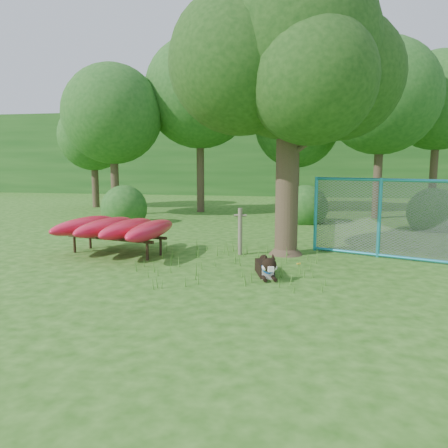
% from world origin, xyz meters
% --- Properties ---
extents(ground, '(80.00, 80.00, 0.00)m').
position_xyz_m(ground, '(0.00, 0.00, 0.00)').
color(ground, '#205310').
rests_on(ground, ground).
extents(oak_tree, '(5.83, 5.08, 7.39)m').
position_xyz_m(oak_tree, '(1.50, 2.88, 4.93)').
color(oak_tree, '#3E3022').
rests_on(oak_tree, ground).
extents(wooden_post, '(0.34, 0.13, 1.22)m').
position_xyz_m(wooden_post, '(0.37, 2.57, 0.65)').
color(wooden_post, '#69614E').
rests_on(wooden_post, ground).
extents(kayak_rack, '(2.96, 3.18, 0.92)m').
position_xyz_m(kayak_rack, '(-2.83, 2.04, 0.70)').
color(kayak_rack, black).
rests_on(kayak_rack, ground).
extents(husky_dog, '(0.57, 1.27, 0.57)m').
position_xyz_m(husky_dog, '(1.25, 0.46, 0.20)').
color(husky_dog, black).
rests_on(husky_dog, ground).
extents(fence_section, '(3.25, 1.32, 3.36)m').
position_xyz_m(fence_section, '(3.87, 2.92, 1.01)').
color(fence_section, teal).
rests_on(fence_section, ground).
extents(wildflower_clump, '(0.10, 0.08, 0.21)m').
position_xyz_m(wildflower_clump, '(1.92, 1.02, 0.17)').
color(wildflower_clump, '#4B852B').
rests_on(wildflower_clump, ground).
extents(bg_tree_a, '(4.40, 4.40, 6.70)m').
position_xyz_m(bg_tree_a, '(-6.50, 10.00, 4.48)').
color(bg_tree_a, '#3E3022').
rests_on(bg_tree_a, ground).
extents(bg_tree_b, '(5.20, 5.20, 8.22)m').
position_xyz_m(bg_tree_b, '(-3.00, 12.00, 5.61)').
color(bg_tree_b, '#3E3022').
rests_on(bg_tree_b, ground).
extents(bg_tree_c, '(4.00, 4.00, 6.12)m').
position_xyz_m(bg_tree_c, '(1.50, 13.00, 4.11)').
color(bg_tree_c, '#3E3022').
rests_on(bg_tree_c, ground).
extents(bg_tree_d, '(4.80, 4.80, 7.50)m').
position_xyz_m(bg_tree_d, '(5.00, 11.00, 5.08)').
color(bg_tree_d, '#3E3022').
rests_on(bg_tree_d, ground).
extents(bg_tree_e, '(4.60, 4.60, 7.55)m').
position_xyz_m(bg_tree_e, '(8.00, 14.00, 5.23)').
color(bg_tree_e, '#3E3022').
rests_on(bg_tree_e, ground).
extents(bg_tree_f, '(3.60, 3.60, 5.55)m').
position_xyz_m(bg_tree_f, '(-9.00, 13.00, 3.73)').
color(bg_tree_f, '#3E3022').
rests_on(bg_tree_f, ground).
extents(shrub_left, '(1.80, 1.80, 1.80)m').
position_xyz_m(shrub_left, '(-5.00, 7.50, 0.00)').
color(shrub_left, '#1E531A').
rests_on(shrub_left, ground).
extents(shrub_right, '(1.80, 1.80, 1.80)m').
position_xyz_m(shrub_right, '(6.50, 8.00, 0.00)').
color(shrub_right, '#1E531A').
rests_on(shrub_right, ground).
extents(shrub_mid, '(1.80, 1.80, 1.80)m').
position_xyz_m(shrub_mid, '(2.00, 9.00, 0.00)').
color(shrub_mid, '#1E531A').
rests_on(shrub_mid, ground).
extents(wooded_hillside, '(80.00, 12.00, 6.00)m').
position_xyz_m(wooded_hillside, '(0.00, 28.00, 3.00)').
color(wooded_hillside, '#1E531A').
rests_on(wooded_hillside, ground).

